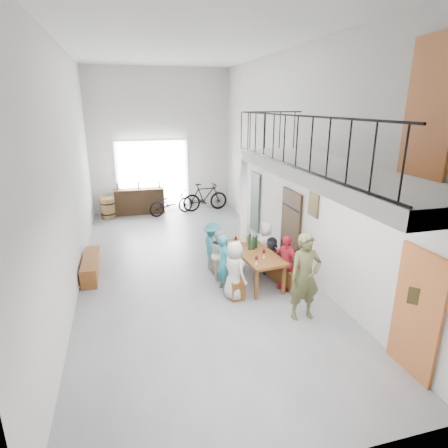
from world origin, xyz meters
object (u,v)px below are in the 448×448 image
object	(u,v)px
bench_inner	(226,275)
oak_barrel	(108,208)
serving_counter	(140,201)
bicycle_near	(171,202)
side_bench	(91,266)
host_standing	(305,277)
tasting_table	(254,254)

from	to	relation	value
bench_inner	oak_barrel	xyz separation A→B (m)	(-2.86, 6.39, 0.18)
bench_inner	serving_counter	world-z (taller)	serving_counter
bicycle_near	serving_counter	bearing A→B (deg)	48.51
side_bench	host_standing	xyz separation A→B (m)	(4.28, -3.21, 0.66)
tasting_table	bicycle_near	xyz separation A→B (m)	(-1.17, 6.34, -0.22)
tasting_table	host_standing	xyz separation A→B (m)	(0.42, -1.82, 0.19)
side_bench	host_standing	world-z (taller)	host_standing
host_standing	side_bench	bearing A→B (deg)	143.64
serving_counter	host_standing	size ratio (longest dim) A/B	1.05
side_bench	bicycle_near	size ratio (longest dim) A/B	0.92
bench_inner	tasting_table	bearing A→B (deg)	-7.75
host_standing	bench_inner	bearing A→B (deg)	121.31
host_standing	bicycle_near	bearing A→B (deg)	101.54
side_bench	bicycle_near	world-z (taller)	bicycle_near
host_standing	serving_counter	bearing A→B (deg)	108.29
tasting_table	oak_barrel	world-z (taller)	oak_barrel
oak_barrel	serving_counter	xyz separation A→B (m)	(1.21, 0.37, 0.10)
bench_inner	serving_counter	bearing A→B (deg)	100.55
bicycle_near	oak_barrel	bearing A→B (deg)	68.17
oak_barrel	side_bench	bearing A→B (deg)	-93.42
tasting_table	oak_barrel	bearing A→B (deg)	113.21
bicycle_near	tasting_table	bearing A→B (deg)	171.21
host_standing	bicycle_near	xyz separation A→B (m)	(-1.58, 8.15, -0.41)
tasting_table	serving_counter	world-z (taller)	serving_counter
bench_inner	side_bench	distance (m)	3.43
tasting_table	host_standing	distance (m)	1.87
tasting_table	host_standing	world-z (taller)	host_standing
side_bench	oak_barrel	size ratio (longest dim) A/B	2.14
oak_barrel	host_standing	size ratio (longest dim) A/B	0.44
bicycle_near	bench_inner	bearing A→B (deg)	165.03
bicycle_near	host_standing	bearing A→B (deg)	171.76
tasting_table	oak_barrel	distance (m)	7.37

